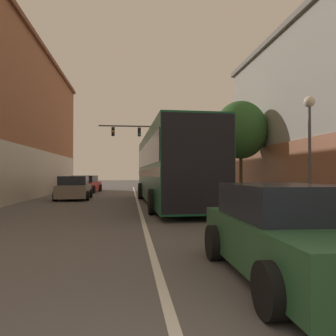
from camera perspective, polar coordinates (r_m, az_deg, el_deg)
The scene contains 9 objects.
lane_center_line at distance 17.96m, azimuth -5.28°, elevation -6.05°, with size 0.14×44.09×0.01m.
bus at distance 16.84m, azimuth 0.30°, elevation 0.49°, with size 3.03×12.92×3.61m.
hatchback_foreground at distance 5.35m, azimuth 20.21°, elevation -10.72°, with size 1.95×4.01×1.42m.
parked_car_left_near at distance 28.68m, azimuth -14.15°, elevation -2.78°, with size 2.46×4.73×1.44m.
parked_car_left_mid at distance 21.09m, azimuth -16.06°, elevation -3.44°, with size 2.15×3.89×1.44m.
traffic_signal_gantry at distance 30.21m, azimuth -1.21°, elevation 4.85°, with size 8.71×0.36×6.23m.
street_lamp at distance 12.65m, azimuth 23.44°, elevation 5.18°, with size 0.40×0.40×4.34m.
street_tree_near at distance 19.90m, azimuth 12.55°, elevation 6.46°, with size 3.10×2.79×5.88m.
street_tree_far at distance 27.17m, azimuth 8.35°, elevation 4.09°, with size 2.69×2.42×5.49m.
Camera 1 is at (-0.45, -1.84, 1.58)m, focal length 35.00 mm.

